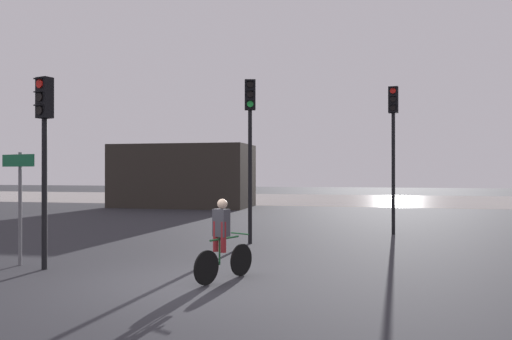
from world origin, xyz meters
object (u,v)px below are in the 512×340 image
at_px(distant_building, 183,176).
at_px(traffic_light_far_right, 393,133).
at_px(cyclist, 222,239).
at_px(traffic_light_center, 250,131).
at_px(direction_sign_post, 19,192).
at_px(traffic_light_near_left, 44,135).

distance_m(distant_building, traffic_light_far_right, 16.24).
distance_m(traffic_light_far_right, cyclist, 9.40).
height_order(traffic_light_center, direction_sign_post, traffic_light_center).
bearing_deg(direction_sign_post, traffic_light_center, -118.09).
bearing_deg(direction_sign_post, distant_building, -64.17).
relative_size(direction_sign_post, cyclist, 1.60).
xyz_separation_m(traffic_light_far_right, cyclist, (-3.68, -8.23, -2.66)).
bearing_deg(cyclist, traffic_light_near_left, -158.68).
bearing_deg(direction_sign_post, traffic_light_near_left, 177.27).
relative_size(distant_building, traffic_light_far_right, 1.62).
height_order(traffic_light_center, cyclist, traffic_light_center).
height_order(direction_sign_post, cyclist, direction_sign_post).
distance_m(traffic_light_near_left, cyclist, 4.68).
relative_size(traffic_light_far_right, direction_sign_post, 1.95).
relative_size(distant_building, traffic_light_near_left, 1.94).
height_order(traffic_light_near_left, traffic_light_center, traffic_light_center).
xyz_separation_m(direction_sign_post, cyclist, (5.02, -0.55, -0.88)).
bearing_deg(distant_building, traffic_light_near_left, -78.12).
bearing_deg(traffic_light_center, cyclist, 82.72).
xyz_separation_m(traffic_light_near_left, direction_sign_post, (-0.86, 0.30, -1.26)).
bearing_deg(traffic_light_center, direction_sign_post, 31.29).
height_order(traffic_light_far_right, direction_sign_post, traffic_light_far_right).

